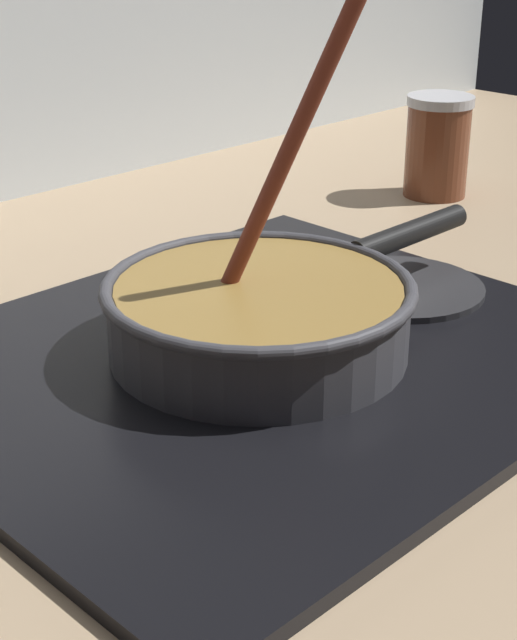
% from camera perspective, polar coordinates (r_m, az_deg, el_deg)
% --- Properties ---
extents(ground, '(2.40, 1.60, 0.04)m').
position_cam_1_polar(ground, '(0.66, 10.99, -11.82)').
color(ground, '#9E8466').
extents(hob_plate, '(0.56, 0.48, 0.01)m').
position_cam_1_polar(hob_plate, '(0.81, 0.00, -2.28)').
color(hob_plate, black).
rests_on(hob_plate, ground).
extents(burner_ring, '(0.17, 0.17, 0.01)m').
position_cam_1_polar(burner_ring, '(0.80, 0.00, -1.64)').
color(burner_ring, '#592D0C').
rests_on(burner_ring, hob_plate).
extents(spare_burner, '(0.16, 0.16, 0.01)m').
position_cam_1_polar(spare_burner, '(0.94, 8.32, 1.90)').
color(spare_burner, '#262628').
rests_on(spare_burner, hob_plate).
extents(cooking_pan, '(0.40, 0.26, 0.28)m').
position_cam_1_polar(cooking_pan, '(0.79, 0.12, 0.43)').
color(cooking_pan, '#38383D').
rests_on(cooking_pan, hob_plate).
extents(condiment_jar, '(0.08, 0.08, 0.13)m').
position_cam_1_polar(condiment_jar, '(1.27, 10.42, 9.98)').
color(condiment_jar, brown).
rests_on(condiment_jar, ground).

